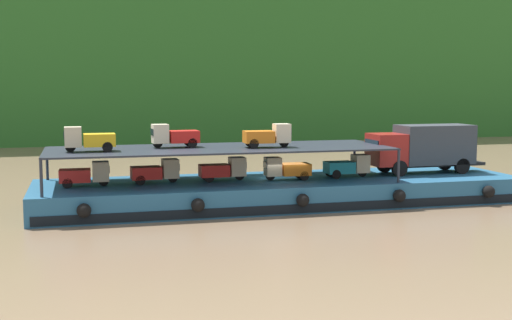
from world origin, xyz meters
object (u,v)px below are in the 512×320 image
object	(u,v)px
mini_truck_lower_fore	(286,168)
mini_truck_upper_stern	(89,139)
mini_truck_upper_mid	(174,136)
mini_truck_lower_bow	(348,166)
cargo_barge	(282,191)
mini_truck_upper_fore	(268,136)
mini_truck_lower_stern	(85,174)
mini_truck_lower_mid	(223,169)
covered_lorry	(423,147)
mini_truck_lower_aft	(156,171)

from	to	relation	value
mini_truck_lower_fore	mini_truck_upper_stern	world-z (taller)	mini_truck_upper_stern
mini_truck_upper_mid	mini_truck_lower_bow	bearing A→B (deg)	-5.59
mini_truck_upper_stern	mini_truck_upper_mid	size ratio (longest dim) A/B	0.99
mini_truck_upper_stern	mini_truck_upper_mid	distance (m)	5.04
cargo_barge	mini_truck_upper_fore	bearing A→B (deg)	-150.76
mini_truck_upper_stern	mini_truck_lower_bow	bearing A→B (deg)	0.82
mini_truck_lower_stern	mini_truck_upper_stern	world-z (taller)	mini_truck_upper_stern
mini_truck_lower_bow	mini_truck_lower_stern	bearing A→B (deg)	179.03
mini_truck_lower_mid	cargo_barge	bearing A→B (deg)	-3.54
mini_truck_lower_bow	mini_truck_upper_fore	world-z (taller)	mini_truck_upper_fore
mini_truck_lower_stern	mini_truck_upper_mid	distance (m)	5.55
mini_truck_lower_stern	mini_truck_lower_bow	world-z (taller)	same
cargo_barge	mini_truck_upper_fore	xyz separation A→B (m)	(-1.07, -0.60, 3.44)
mini_truck_lower_mid	mini_truck_upper_mid	bearing A→B (deg)	169.08
cargo_barge	mini_truck_lower_mid	size ratio (longest dim) A/B	10.63
covered_lorry	mini_truck_lower_mid	size ratio (longest dim) A/B	2.88
covered_lorry	mini_truck_upper_stern	distance (m)	20.89
mini_truck_lower_stern	mini_truck_upper_stern	size ratio (longest dim) A/B	1.00
mini_truck_upper_mid	mini_truck_lower_fore	bearing A→B (deg)	-10.38
mini_truck_lower_bow	mini_truck_upper_fore	distance (m)	5.59
mini_truck_upper_mid	mini_truck_lower_stern	bearing A→B (deg)	-171.49
mini_truck_lower_bow	mini_truck_upper_mid	distance (m)	10.77
mini_truck_lower_mid	mini_truck_lower_fore	bearing A→B (deg)	-9.96
mini_truck_upper_stern	mini_truck_upper_fore	xyz separation A→B (m)	(10.20, -0.11, 0.00)
covered_lorry	mini_truck_lower_fore	xyz separation A→B (m)	(-9.45, -0.73, -1.00)
cargo_barge	mini_truck_lower_stern	size ratio (longest dim) A/B	10.58
mini_truck_lower_bow	mini_truck_upper_stern	bearing A→B (deg)	-179.18
mini_truck_upper_stern	mini_truck_lower_fore	bearing A→B (deg)	0.28
mini_truck_lower_mid	mini_truck_upper_fore	distance (m)	3.31
mini_truck_upper_fore	mini_truck_lower_bow	bearing A→B (deg)	3.64
mini_truck_lower_stern	mini_truck_lower_aft	distance (m)	3.96
mini_truck_lower_fore	mini_truck_upper_fore	distance (m)	2.34
mini_truck_upper_mid	cargo_barge	bearing A→B (deg)	-6.82
mini_truck_upper_stern	mini_truck_upper_fore	distance (m)	10.20
mini_truck_lower_stern	mini_truck_upper_mid	xyz separation A→B (m)	(5.12, 0.77, 2.00)
mini_truck_upper_fore	mini_truck_lower_mid	bearing A→B (deg)	161.90
cargo_barge	mini_truck_lower_mid	bearing A→B (deg)	176.46
mini_truck_lower_mid	mini_truck_lower_fore	distance (m)	3.76
mini_truck_lower_stern	mini_truck_upper_mid	size ratio (longest dim) A/B	0.99
mini_truck_lower_aft	mini_truck_lower_bow	distance (m)	11.71
mini_truck_lower_stern	cargo_barge	bearing A→B (deg)	0.01
mini_truck_lower_aft	mini_truck_upper_fore	world-z (taller)	mini_truck_upper_fore
mini_truck_lower_stern	mini_truck_lower_bow	bearing A→B (deg)	-0.97
mini_truck_lower_mid	mini_truck_lower_fore	world-z (taller)	same
mini_truck_lower_aft	mini_truck_upper_fore	bearing A→B (deg)	-7.45
cargo_barge	mini_truck_lower_aft	distance (m)	7.70
mini_truck_lower_aft	mini_truck_lower_mid	bearing A→B (deg)	-0.43
mini_truck_upper_fore	cargo_barge	bearing A→B (deg)	29.24
covered_lorry	mini_truck_upper_mid	bearing A→B (deg)	178.32
mini_truck_upper_stern	mini_truck_upper_mid	bearing A→B (deg)	14.37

